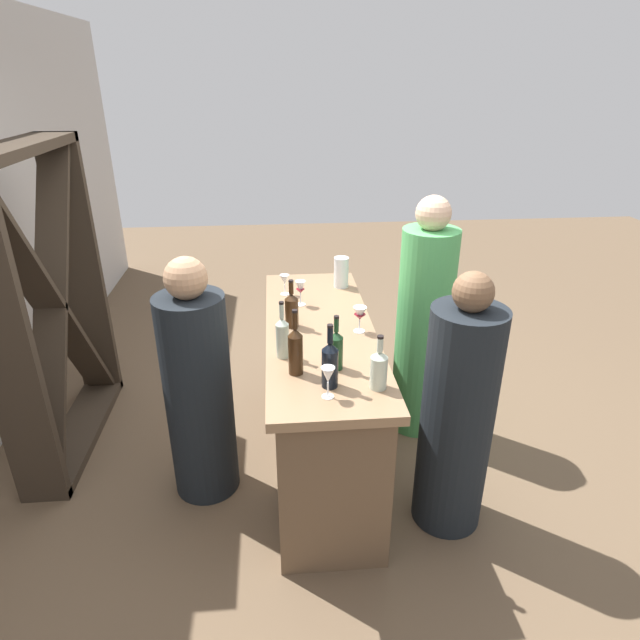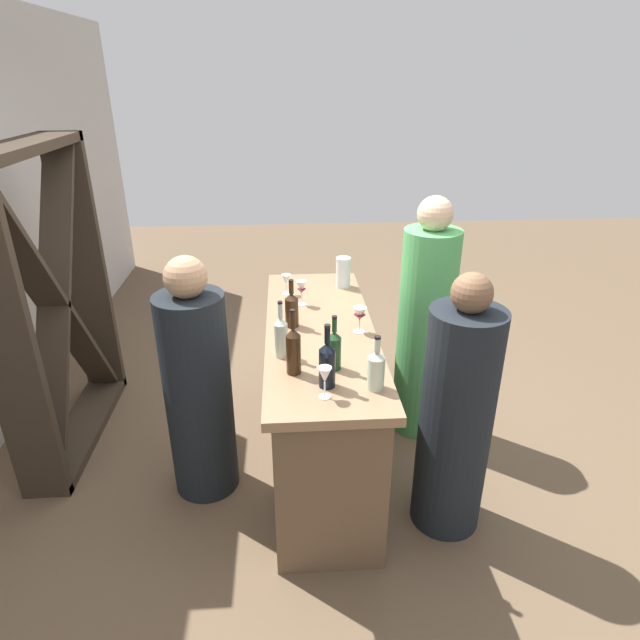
% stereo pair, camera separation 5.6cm
% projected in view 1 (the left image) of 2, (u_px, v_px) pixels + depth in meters
% --- Properties ---
extents(ground_plane, '(12.00, 12.00, 0.00)m').
position_uv_depth(ground_plane, '(320.00, 459.00, 3.51)').
color(ground_plane, brown).
extents(bar_counter, '(1.83, 0.63, 0.95)m').
position_uv_depth(bar_counter, '(320.00, 397.00, 3.31)').
color(bar_counter, brown).
rests_on(bar_counter, ground).
extents(wine_rack, '(1.29, 0.28, 1.95)m').
position_uv_depth(wine_rack, '(51.00, 307.00, 3.33)').
color(wine_rack, '#33281E').
rests_on(wine_rack, ground).
extents(wine_bottle_leftmost_clear_pale, '(0.08, 0.08, 0.27)m').
position_uv_depth(wine_bottle_leftmost_clear_pale, '(379.00, 368.00, 2.48)').
color(wine_bottle_leftmost_clear_pale, '#B7C6B2').
rests_on(wine_bottle_leftmost_clear_pale, bar_counter).
extents(wine_bottle_second_left_near_black, '(0.08, 0.08, 0.32)m').
position_uv_depth(wine_bottle_second_left_near_black, '(330.00, 363.00, 2.48)').
color(wine_bottle_second_left_near_black, black).
rests_on(wine_bottle_second_left_near_black, bar_counter).
extents(wine_bottle_center_amber_brown, '(0.07, 0.07, 0.34)m').
position_uv_depth(wine_bottle_center_amber_brown, '(296.00, 350.00, 2.59)').
color(wine_bottle_center_amber_brown, '#331E0F').
rests_on(wine_bottle_center_amber_brown, bar_counter).
extents(wine_bottle_second_right_olive_green, '(0.07, 0.07, 0.29)m').
position_uv_depth(wine_bottle_second_right_olive_green, '(336.00, 349.00, 2.64)').
color(wine_bottle_second_right_olive_green, '#193D1E').
rests_on(wine_bottle_second_right_olive_green, bar_counter).
extents(wine_bottle_rightmost_clear_pale, '(0.07, 0.07, 0.31)m').
position_uv_depth(wine_bottle_rightmost_clear_pale, '(282.00, 336.00, 2.75)').
color(wine_bottle_rightmost_clear_pale, '#B7C6B2').
rests_on(wine_bottle_rightmost_clear_pale, bar_counter).
extents(wine_bottle_far_right_amber_brown, '(0.08, 0.08, 0.29)m').
position_uv_depth(wine_bottle_far_right_amber_brown, '(292.00, 309.00, 3.08)').
color(wine_bottle_far_right_amber_brown, '#331E0F').
rests_on(wine_bottle_far_right_amber_brown, bar_counter).
extents(wine_glass_near_left, '(0.08, 0.08, 0.15)m').
position_uv_depth(wine_glass_near_left, '(360.00, 315.00, 3.02)').
color(wine_glass_near_left, white).
rests_on(wine_glass_near_left, bar_counter).
extents(wine_glass_near_center, '(0.06, 0.06, 0.15)m').
position_uv_depth(wine_glass_near_center, '(328.00, 376.00, 2.40)').
color(wine_glass_near_center, white).
rests_on(wine_glass_near_center, bar_counter).
extents(wine_glass_near_right, '(0.06, 0.06, 0.16)m').
position_uv_depth(wine_glass_near_right, '(300.00, 289.00, 3.37)').
color(wine_glass_near_right, white).
rests_on(wine_glass_near_right, bar_counter).
extents(wine_glass_far_left, '(0.06, 0.06, 0.14)m').
position_uv_depth(wine_glass_far_left, '(285.00, 281.00, 3.54)').
color(wine_glass_far_left, white).
rests_on(wine_glass_far_left, bar_counter).
extents(water_pitcher, '(0.10, 0.10, 0.21)m').
position_uv_depth(water_pitcher, '(341.00, 272.00, 3.66)').
color(water_pitcher, silver).
rests_on(water_pitcher, bar_counter).
extents(person_left_guest, '(0.45, 0.45, 1.47)m').
position_uv_depth(person_left_guest, '(457.00, 417.00, 2.79)').
color(person_left_guest, black).
rests_on(person_left_guest, ground).
extents(person_center_guest, '(0.39, 0.39, 1.64)m').
position_uv_depth(person_center_guest, '(423.00, 328.00, 3.55)').
color(person_center_guest, '#4CA559').
rests_on(person_center_guest, ground).
extents(person_right_guest, '(0.47, 0.47, 1.46)m').
position_uv_depth(person_right_guest, '(198.00, 391.00, 3.02)').
color(person_right_guest, black).
rests_on(person_right_guest, ground).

